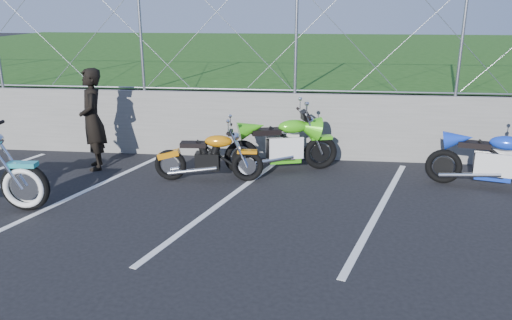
# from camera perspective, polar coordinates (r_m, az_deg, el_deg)

# --- Properties ---
(ground) EXTENTS (90.00, 90.00, 0.00)m
(ground) POSITION_cam_1_polar(r_m,az_deg,el_deg) (6.91, -5.23, -7.91)
(ground) COLOR black
(ground) RESTS_ON ground
(retaining_wall) EXTENTS (30.00, 0.22, 1.30)m
(retaining_wall) POSITION_cam_1_polar(r_m,az_deg,el_deg) (9.97, -1.39, 4.10)
(retaining_wall) COLOR #62625D
(retaining_wall) RESTS_ON ground
(grass_field) EXTENTS (30.00, 20.00, 1.30)m
(grass_field) POSITION_cam_1_polar(r_m,az_deg,el_deg) (19.79, 2.51, 10.75)
(grass_field) COLOR #1C4512
(grass_field) RESTS_ON ground
(chain_link_fence) EXTENTS (28.00, 0.03, 2.00)m
(chain_link_fence) POSITION_cam_1_polar(r_m,az_deg,el_deg) (9.72, -1.47, 13.61)
(chain_link_fence) COLOR gray
(chain_link_fence) RESTS_ON retaining_wall
(parking_lines) EXTENTS (18.29, 4.31, 0.01)m
(parking_lines) POSITION_cam_1_polar(r_m,az_deg,el_deg) (7.70, 5.08, -5.13)
(parking_lines) COLOR silver
(parking_lines) RESTS_ON ground
(naked_orange) EXTENTS (1.89, 0.64, 0.94)m
(naked_orange) POSITION_cam_1_polar(r_m,az_deg,el_deg) (8.61, -5.28, 0.18)
(naked_orange) COLOR black
(naked_orange) RESTS_ON ground
(sportbike_green) EXTENTS (2.05, 0.83, 1.09)m
(sportbike_green) POSITION_cam_1_polar(r_m,az_deg,el_deg) (9.08, 3.13, 1.57)
(sportbike_green) COLOR black
(sportbike_green) RESTS_ON ground
(sportbike_blue) EXTENTS (1.99, 0.76, 1.05)m
(sportbike_blue) POSITION_cam_1_polar(r_m,az_deg,el_deg) (9.07, 25.39, -0.27)
(sportbike_blue) COLOR black
(sportbike_blue) RESTS_ON ground
(person_standing) EXTENTS (0.68, 0.80, 1.86)m
(person_standing) POSITION_cam_1_polar(r_m,az_deg,el_deg) (9.59, -18.19, 4.41)
(person_standing) COLOR black
(person_standing) RESTS_ON ground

